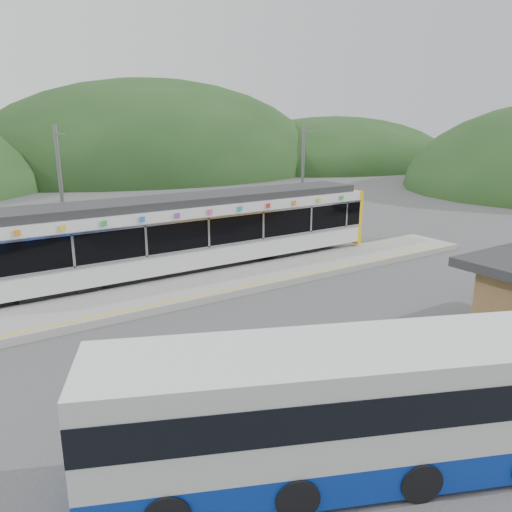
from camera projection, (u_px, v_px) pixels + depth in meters
ground at (297, 301)px, 20.52m from camera, size 120.00×120.00×0.00m
hills at (326, 253)px, 28.07m from camera, size 146.00×149.00×26.00m
platform at (253, 277)px, 23.15m from camera, size 26.00×3.20×0.30m
yellow_line at (269, 281)px, 22.06m from camera, size 26.00×0.10×0.01m
train at (185, 232)px, 23.70m from camera, size 20.44×3.01×3.74m
catenary_mast_west at (62, 200)px, 22.78m from camera, size 0.18×1.80×7.00m
catenary_mast_east at (303, 181)px, 30.19m from camera, size 0.18×1.80×7.00m
bus at (342, 412)px, 10.22m from camera, size 10.47×6.29×2.83m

